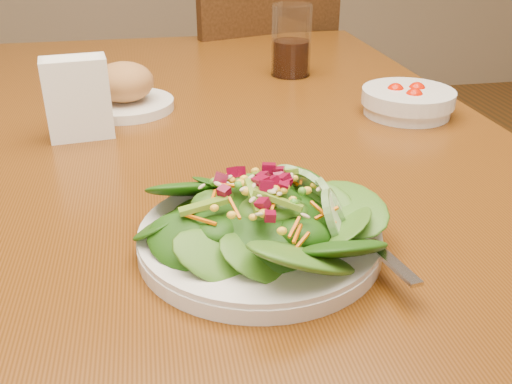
% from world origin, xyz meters
% --- Properties ---
extents(dining_table, '(0.90, 1.40, 0.75)m').
position_xyz_m(dining_table, '(0.00, 0.00, 0.65)').
color(dining_table, '#633410').
rests_on(dining_table, ground_plane).
extents(chair_far, '(0.56, 0.56, 0.96)m').
position_xyz_m(chair_far, '(0.20, 0.83, 0.51)').
color(chair_far, '#482913').
rests_on(chair_far, ground_plane).
extents(salad_plate, '(0.25, 0.25, 0.07)m').
position_xyz_m(salad_plate, '(0.02, -0.35, 0.78)').
color(salad_plate, white).
rests_on(salad_plate, dining_table).
extents(bread_plate, '(0.16, 0.16, 0.08)m').
position_xyz_m(bread_plate, '(-0.13, 0.12, 0.78)').
color(bread_plate, white).
rests_on(bread_plate, dining_table).
extents(tomato_bowl, '(0.15, 0.15, 0.05)m').
position_xyz_m(tomato_bowl, '(0.33, 0.01, 0.77)').
color(tomato_bowl, white).
rests_on(tomato_bowl, dining_table).
extents(drinking_glass, '(0.08, 0.08, 0.14)m').
position_xyz_m(drinking_glass, '(0.19, 0.29, 0.81)').
color(drinking_glass, silver).
rests_on(drinking_glass, dining_table).
extents(napkin_holder, '(0.10, 0.06, 0.12)m').
position_xyz_m(napkin_holder, '(-0.20, 0.01, 0.81)').
color(napkin_holder, white).
rests_on(napkin_holder, dining_table).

